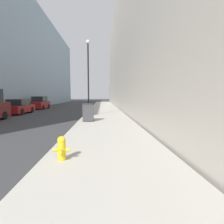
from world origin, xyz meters
The scene contains 7 objects.
sidewalk_right centered at (6.09, 18.00, 0.07)m, with size 3.85×60.00×0.13m.
building_right_stone centered at (14.12, 26.00, 9.17)m, with size 12.00×60.00×18.34m.
fire_hydrant centered at (4.76, 1.71, 0.47)m, with size 0.45×0.34×0.66m.
trash_bin centered at (4.88, 8.96, 0.75)m, with size 0.73×0.58×1.22m.
lamppost centered at (4.65, 12.42, 4.04)m, with size 0.38×0.38×6.48m.
parked_sedan_near centered at (-2.90, 15.76, 0.70)m, with size 1.86×4.19×1.52m.
parked_sedan_far centered at (-3.01, 22.22, 0.80)m, with size 1.85×4.05×1.78m.
Camera 1 is at (5.87, -2.97, 1.88)m, focal length 28.00 mm.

